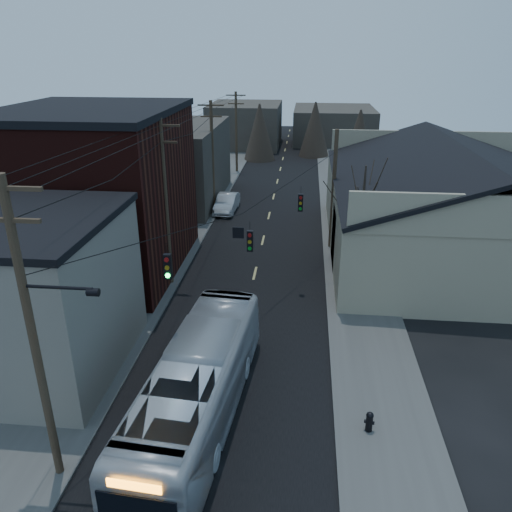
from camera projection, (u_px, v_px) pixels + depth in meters
The scene contains 14 objects.
road_surface at pixel (267, 223), 41.48m from camera, with size 9.00×110.00×0.02m, color black.
sidewalk_left at pixel (190, 220), 42.06m from camera, with size 4.00×110.00×0.12m, color #474744.
sidewalk_right at pixel (346, 225), 40.86m from camera, with size 4.00×110.00×0.12m, color #474744.
building_clapboard at pixel (24, 297), 21.70m from camera, with size 8.00×8.00×7.00m, color slate.
building_brick at pixel (97, 194), 31.30m from camera, with size 10.00×12.00×10.00m, color black.
building_left_far at pixel (171, 163), 46.50m from camera, with size 9.00×14.00×7.00m, color #38322D.
warehouse at pixel (448, 216), 34.65m from camera, with size 16.16×20.60×7.73m.
building_far_left at pixel (246, 125), 72.97m from camera, with size 10.00×12.00×6.00m, color #38322D.
building_far_right at pixel (333, 125), 76.55m from camera, with size 12.00×14.00×5.00m, color #38322D.
bare_tree at pixel (361, 224), 30.32m from camera, with size 0.40×0.40×7.20m, color black.
utility_lines at pixel (216, 182), 34.48m from camera, with size 11.24×45.28×10.50m.
bus at pixel (197, 387), 18.98m from camera, with size 2.71×11.59×3.23m, color #B7BDC4.
parked_car at pixel (227, 203), 44.14m from camera, with size 1.64×4.71×1.55m, color #B8BCC0.
fire_hydrant at pixel (369, 421), 18.76m from camera, with size 0.41×0.29×0.85m.
Camera 1 is at (3.01, -9.19, 13.58)m, focal length 35.00 mm.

